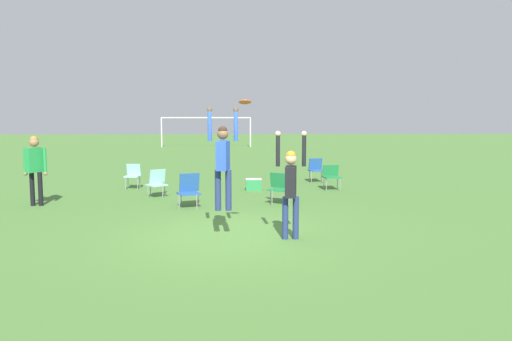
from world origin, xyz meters
TOP-DOWN VIEW (x-y plane):
  - ground_plane at (0.00, 0.00)m, footprint 120.00×120.00m
  - person_jumping at (-0.20, -0.16)m, footprint 0.61×0.48m
  - person_defending at (1.11, -0.37)m, footprint 0.61×0.48m
  - frisbee at (0.23, -0.30)m, footprint 0.24×0.23m
  - camping_chair_0 at (-2.29, 4.96)m, footprint 0.70×0.78m
  - camping_chair_1 at (3.00, 8.13)m, footprint 0.61×0.65m
  - camping_chair_2 at (3.19, 6.19)m, footprint 0.59×0.62m
  - camping_chair_3 at (-1.17, 3.22)m, footprint 0.68×0.74m
  - camping_chair_4 at (1.25, 3.66)m, footprint 0.73×0.80m
  - camping_chair_5 at (-3.33, 6.68)m, footprint 0.51×0.55m
  - person_spectator_near at (-5.26, 3.56)m, footprint 0.63×0.50m
  - cooler_box at (0.64, 6.12)m, footprint 0.50×0.30m
  - soccer_goal at (-2.22, 29.76)m, footprint 7.10×0.10m

SIDE VIEW (x-z plane):
  - ground_plane at x=0.00m, z-range 0.00..0.00m
  - cooler_box at x=0.64m, z-range 0.00..0.38m
  - camping_chair_0 at x=-2.29m, z-range 0.05..0.86m
  - camping_chair_4 at x=1.25m, z-range 0.07..0.89m
  - camping_chair_2 at x=3.19m, z-range 0.08..0.88m
  - camping_chair_3 at x=-1.17m, z-range 0.04..0.93m
  - camping_chair_5 at x=-3.33m, z-range 0.09..0.90m
  - camping_chair_1 at x=3.00m, z-range 0.08..0.94m
  - person_defending at x=1.11m, z-range 0.06..2.16m
  - person_spectator_near at x=-5.26m, z-range 0.21..2.08m
  - person_jumping at x=-0.20m, z-range 0.59..2.61m
  - soccer_goal at x=-2.22m, z-range 0.67..3.02m
  - frisbee at x=0.23m, z-range 2.60..2.69m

